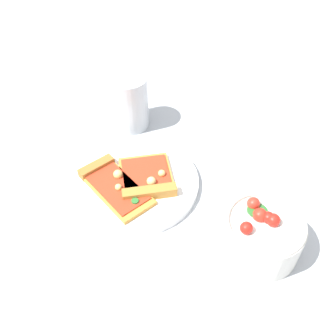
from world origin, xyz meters
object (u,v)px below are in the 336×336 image
(pizza_slice_near, at_px, (113,184))
(soda_glass, at_px, (129,103))
(plate, at_px, (134,182))
(pizza_slice_far, at_px, (147,180))
(salad_bowl, at_px, (262,233))

(pizza_slice_near, xyz_separation_m, soda_glass, (0.09, -0.18, 0.04))
(plate, xyz_separation_m, pizza_slice_far, (-0.03, -0.01, 0.01))
(plate, relative_size, pizza_slice_near, 1.49)
(pizza_slice_far, bearing_deg, plate, 15.91)
(pizza_slice_far, distance_m, salad_bowl, 0.23)
(plate, xyz_separation_m, soda_glass, (0.11, -0.15, 0.05))
(pizza_slice_far, relative_size, salad_bowl, 1.16)
(soda_glass, bearing_deg, pizza_slice_near, 116.20)
(pizza_slice_far, bearing_deg, soda_glass, -45.42)
(soda_glass, bearing_deg, pizza_slice_far, 134.58)
(plate, distance_m, pizza_slice_far, 0.03)
(soda_glass, bearing_deg, plate, 127.17)
(pizza_slice_near, bearing_deg, plate, -125.28)
(pizza_slice_near, distance_m, salad_bowl, 0.28)
(pizza_slice_far, bearing_deg, pizza_slice_near, 39.17)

